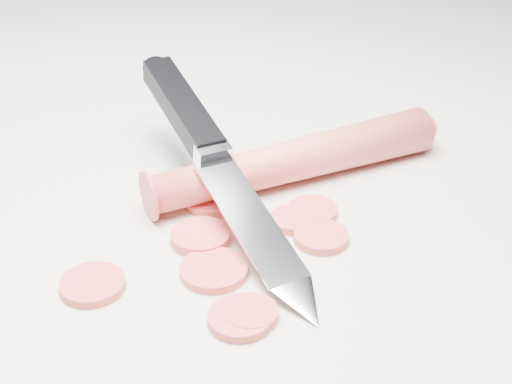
# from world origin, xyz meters

# --- Properties ---
(ground) EXTENTS (2.40, 2.40, 0.00)m
(ground) POSITION_xyz_m (0.00, 0.00, 0.00)
(ground) COLOR silver
(ground) RESTS_ON ground
(carrot) EXTENTS (0.19, 0.16, 0.03)m
(carrot) POSITION_xyz_m (0.03, 0.03, 0.02)
(carrot) COLOR #E74A40
(carrot) RESTS_ON ground
(carrot_slice_0) EXTENTS (0.04, 0.04, 0.01)m
(carrot_slice_0) POSITION_xyz_m (-0.00, -0.09, 0.00)
(carrot_slice_0) COLOR #DF3C3D
(carrot_slice_0) RESTS_ON ground
(carrot_slice_1) EXTENTS (0.04, 0.04, 0.01)m
(carrot_slice_1) POSITION_xyz_m (-0.07, -0.11, 0.00)
(carrot_slice_1) COLOR #DF3C3D
(carrot_slice_1) RESTS_ON ground
(carrot_slice_2) EXTENTS (0.03, 0.03, 0.01)m
(carrot_slice_2) POSITION_xyz_m (0.05, -0.02, 0.00)
(carrot_slice_2) COLOR #DF3C3D
(carrot_slice_2) RESTS_ON ground
(carrot_slice_3) EXTENTS (0.03, 0.03, 0.01)m
(carrot_slice_3) POSITION_xyz_m (0.03, -0.12, 0.00)
(carrot_slice_3) COLOR #DF3C3D
(carrot_slice_3) RESTS_ON ground
(carrot_slice_4) EXTENTS (0.03, 0.03, 0.01)m
(carrot_slice_4) POSITION_xyz_m (0.04, -0.03, 0.00)
(carrot_slice_4) COLOR #DF3C3D
(carrot_slice_4) RESTS_ON ground
(carrot_slice_5) EXTENTS (0.04, 0.04, 0.01)m
(carrot_slice_5) POSITION_xyz_m (-0.02, -0.01, 0.00)
(carrot_slice_5) COLOR #DF3C3D
(carrot_slice_5) RESTS_ON ground
(carrot_slice_6) EXTENTS (0.03, 0.03, 0.01)m
(carrot_slice_6) POSITION_xyz_m (0.06, -0.04, 0.00)
(carrot_slice_6) COLOR #DF3C3D
(carrot_slice_6) RESTS_ON ground
(carrot_slice_7) EXTENTS (0.04, 0.04, 0.01)m
(carrot_slice_7) POSITION_xyz_m (0.02, -0.13, 0.00)
(carrot_slice_7) COLOR #DF3C3D
(carrot_slice_7) RESTS_ON ground
(carrot_slice_8) EXTENTS (0.04, 0.04, 0.01)m
(carrot_slice_8) POSITION_xyz_m (-0.02, -0.06, 0.00)
(carrot_slice_8) COLOR #DF3C3D
(carrot_slice_8) RESTS_ON ground
(kitchen_knife) EXTENTS (0.18, 0.23, 0.07)m
(kitchen_knife) POSITION_xyz_m (-0.01, -0.02, 0.03)
(kitchen_knife) COLOR silver
(kitchen_knife) RESTS_ON ground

